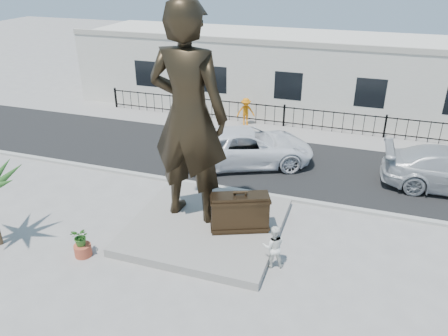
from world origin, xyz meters
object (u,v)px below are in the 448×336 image
object	(u,v)px
statue	(188,116)
tourist	(273,246)
suitcase	(240,213)
car_white	(247,147)

from	to	relation	value
statue	tourist	xyz separation A→B (m)	(3.43, -1.64, -3.36)
suitcase	tourist	xyz separation A→B (m)	(1.45, -1.18, -0.26)
car_white	suitcase	bearing A→B (deg)	169.10
tourist	car_white	world-z (taller)	car_white
statue	tourist	size ratio (longest dim) A/B	5.20
statue	tourist	bearing A→B (deg)	158.62
suitcase	tourist	distance (m)	1.89
suitcase	car_white	bearing A→B (deg)	80.63
car_white	statue	bearing A→B (deg)	149.59
statue	car_white	xyz separation A→B (m)	(0.59, 5.43, -3.23)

